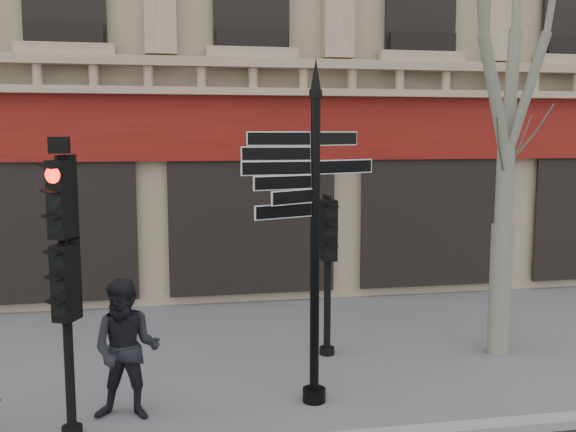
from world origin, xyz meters
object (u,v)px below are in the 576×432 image
object	(u,v)px
traffic_signal_main	(64,251)
pedestrian_b	(126,350)
fingerpost	(315,176)
traffic_signal_secondary	(328,247)

from	to	relation	value
traffic_signal_main	pedestrian_b	xyz separation A→B (m)	(0.61, 0.38, -1.31)
fingerpost	traffic_signal_secondary	xyz separation A→B (m)	(0.59, 1.72, -1.24)
fingerpost	pedestrian_b	world-z (taller)	fingerpost
fingerpost	traffic_signal_main	distance (m)	3.11
traffic_signal_main	traffic_signal_secondary	xyz separation A→B (m)	(3.57, 2.18, -0.45)
traffic_signal_secondary	pedestrian_b	distance (m)	3.57
traffic_signal_secondary	pedestrian_b	world-z (taller)	traffic_signal_secondary
pedestrian_b	fingerpost	bearing A→B (deg)	13.25
traffic_signal_main	traffic_signal_secondary	size ratio (longest dim) A/B	1.39
fingerpost	traffic_signal_main	size ratio (longest dim) A/B	1.28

